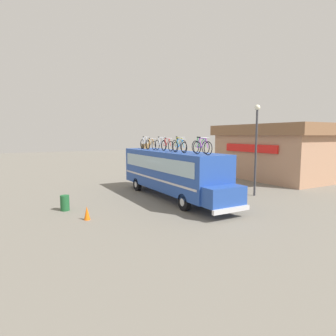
{
  "coord_description": "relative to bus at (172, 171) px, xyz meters",
  "views": [
    {
      "loc": [
        16.53,
        -9.41,
        4.16
      ],
      "look_at": [
        -0.29,
        0.0,
        1.95
      ],
      "focal_mm": 30.59,
      "sensor_mm": 36.0,
      "label": 1
    }
  ],
  "objects": [
    {
      "name": "rooftop_bicycle_4",
      "position": [
        -0.41,
        -0.12,
        1.68
      ],
      "size": [
        1.66,
        0.44,
        0.9
      ],
      "color": "black",
      "rests_on": "bus"
    },
    {
      "name": "trash_bin",
      "position": [
        -0.0,
        -6.83,
        -1.38
      ],
      "size": [
        0.48,
        0.48,
        0.85
      ],
      "primitive_type": "cylinder",
      "color": "#1E592D",
      "rests_on": "ground"
    },
    {
      "name": "rooftop_bicycle_2",
      "position": [
        -2.56,
        -0.28,
        1.67
      ],
      "size": [
        1.63,
        0.44,
        0.86
      ],
      "color": "black",
      "rests_on": "bus"
    },
    {
      "name": "roadside_building",
      "position": [
        -2.69,
        13.94,
        0.84
      ],
      "size": [
        11.14,
        8.85,
        5.15
      ],
      "color": "tan",
      "rests_on": "ground"
    },
    {
      "name": "rooftop_bicycle_1",
      "position": [
        -3.55,
        -0.3,
        1.71
      ],
      "size": [
        1.7,
        0.44,
        0.96
      ],
      "color": "black",
      "rests_on": "bus"
    },
    {
      "name": "rooftop_bicycle_6",
      "position": [
        1.64,
        -0.39,
        1.67
      ],
      "size": [
        1.64,
        0.44,
        0.86
      ],
      "color": "black",
      "rests_on": "bus"
    },
    {
      "name": "rooftop_bicycle_7",
      "position": [
        2.73,
        0.36,
        1.71
      ],
      "size": [
        1.73,
        0.44,
        0.97
      ],
      "color": "black",
      "rests_on": "bus"
    },
    {
      "name": "rooftop_bicycle_5",
      "position": [
        0.66,
        0.17,
        1.71
      ],
      "size": [
        1.8,
        0.44,
        0.97
      ],
      "color": "black",
      "rests_on": "bus"
    },
    {
      "name": "bus",
      "position": [
        0.0,
        0.0,
        0.0
      ],
      "size": [
        11.22,
        2.46,
        3.11
      ],
      "color": "#23479E",
      "rests_on": "ground"
    },
    {
      "name": "rooftop_bicycle_3",
      "position": [
        -1.48,
        -0.05,
        1.7
      ],
      "size": [
        1.74,
        0.44,
        0.95
      ],
      "color": "black",
      "rests_on": "bus"
    },
    {
      "name": "rooftop_bicycle_8",
      "position": [
        3.73,
        -0.23,
        1.71
      ],
      "size": [
        1.73,
        0.44,
        0.96
      ],
      "color": "black",
      "rests_on": "bus"
    },
    {
      "name": "ground_plane",
      "position": [
        -0.19,
        -0.0,
        -1.8
      ],
      "size": [
        120.0,
        120.0,
        0.0
      ],
      "primitive_type": "plane",
      "color": "slate"
    },
    {
      "name": "traffic_cone",
      "position": [
        2.38,
        -6.19,
        -1.46
      ],
      "size": [
        0.3,
        0.3,
        0.69
      ],
      "primitive_type": "cone",
      "color": "orange",
      "rests_on": "ground"
    },
    {
      "name": "luggage_bag_1",
      "position": [
        -4.26,
        0.06,
        1.51
      ],
      "size": [
        0.54,
        0.48,
        0.4
      ],
      "primitive_type": "cube",
      "color": "olive",
      "rests_on": "bus"
    },
    {
      "name": "street_lamp",
      "position": [
        2.26,
        5.33,
        2.08
      ],
      "size": [
        0.37,
        0.37,
        6.2
      ],
      "color": "#38383D",
      "rests_on": "ground"
    }
  ]
}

